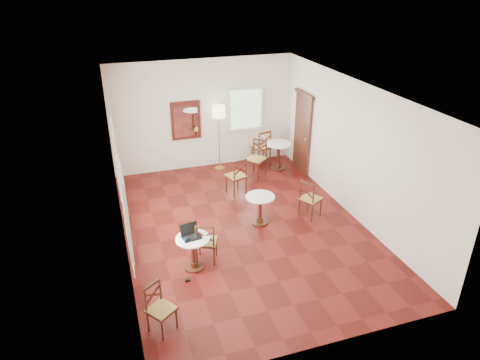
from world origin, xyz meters
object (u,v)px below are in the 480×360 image
(chair_mid_b, at_px, (310,199))
(laptop, at_px, (190,234))
(cafe_table_near, at_px, (193,250))
(mouse, at_px, (200,236))
(navy_mug, at_px, (186,240))
(chair_back_a, at_px, (262,147))
(power_adapter, at_px, (187,280))
(water_glass, at_px, (195,236))
(chair_near_a, at_px, (206,242))
(chair_near_b, at_px, (160,308))
(chair_back_b, at_px, (257,158))
(chair_mid_a, at_px, (237,176))
(cafe_table_mid, at_px, (260,207))
(floor_lamp, at_px, (219,116))
(cafe_table_back, at_px, (278,153))

(chair_mid_b, height_order, laptop, chair_mid_b)
(cafe_table_near, bearing_deg, laptop, 113.23)
(mouse, distance_m, navy_mug, 0.27)
(chair_back_a, height_order, power_adapter, chair_back_a)
(mouse, bearing_deg, cafe_table_near, -177.66)
(chair_back_a, xyz_separation_m, water_glass, (-2.90, -4.25, 0.21))
(chair_mid_b, height_order, water_glass, chair_mid_b)
(chair_near_a, distance_m, chair_near_b, 1.86)
(chair_back_b, bearing_deg, chair_mid_a, -84.31)
(chair_mid_b, xyz_separation_m, laptop, (-2.90, -0.98, 0.26))
(chair_back_a, relative_size, mouse, 10.31)
(chair_near_a, relative_size, power_adapter, 9.76)
(cafe_table_near, relative_size, chair_mid_b, 0.72)
(mouse, height_order, power_adapter, mouse)
(navy_mug, bearing_deg, cafe_table_mid, 32.81)
(chair_near_a, distance_m, chair_mid_b, 2.74)
(floor_lamp, distance_m, laptop, 4.57)
(mouse, bearing_deg, chair_mid_a, 69.95)
(chair_back_b, distance_m, floor_lamp, 1.52)
(chair_mid_a, bearing_deg, chair_near_b, 40.87)
(cafe_table_back, distance_m, chair_mid_a, 1.88)
(laptop, height_order, navy_mug, laptop)
(chair_mid_a, bearing_deg, cafe_table_mid, 74.68)
(water_glass, bearing_deg, chair_back_a, 55.73)
(floor_lamp, xyz_separation_m, mouse, (-1.56, -4.24, -0.85))
(cafe_table_back, distance_m, chair_near_a, 4.63)
(chair_back_b, bearing_deg, cafe_table_mid, -57.33)
(cafe_table_near, xyz_separation_m, chair_mid_b, (2.88, 1.03, 0.05))
(cafe_table_mid, relative_size, floor_lamp, 0.37)
(water_glass, bearing_deg, chair_near_a, 35.25)
(chair_back_b, bearing_deg, navy_mug, -75.77)
(cafe_table_near, relative_size, chair_near_a, 0.77)
(laptop, bearing_deg, chair_mid_b, 9.36)
(chair_near_a, distance_m, floor_lamp, 4.45)
(cafe_table_back, bearing_deg, cafe_table_near, -131.12)
(cafe_table_mid, distance_m, chair_mid_b, 1.15)
(chair_mid_a, relative_size, power_adapter, 10.78)
(cafe_table_near, bearing_deg, chair_near_b, -120.97)
(chair_mid_a, relative_size, floor_lamp, 0.53)
(cafe_table_back, bearing_deg, chair_mid_b, -97.56)
(chair_near_a, height_order, water_glass, chair_near_a)
(chair_mid_a, relative_size, chair_back_a, 0.95)
(chair_back_b, height_order, floor_lamp, floor_lamp)
(chair_near_b, bearing_deg, chair_mid_a, 22.16)
(laptop, bearing_deg, mouse, -34.85)
(mouse, bearing_deg, laptop, 164.57)
(cafe_table_back, xyz_separation_m, chair_near_b, (-4.05, -5.06, -0.06))
(cafe_table_back, xyz_separation_m, laptop, (-3.26, -3.65, 0.25))
(chair_near_b, distance_m, chair_back_a, 6.73)
(chair_near_a, relative_size, chair_near_b, 1.06)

